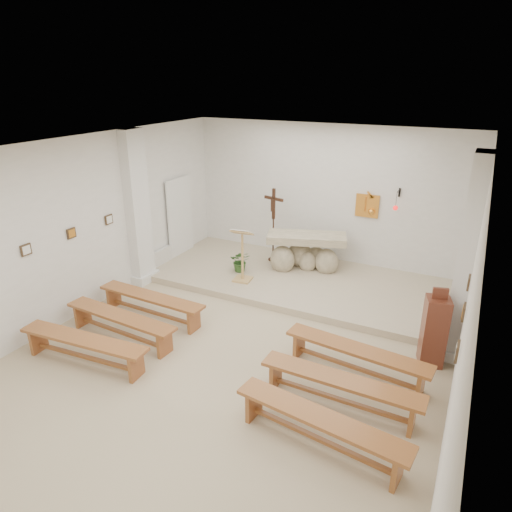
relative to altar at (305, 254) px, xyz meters
The scene contains 29 objects.
ground 4.12m from the altar, 88.04° to the right, with size 7.00×10.00×0.00m, color #C0AD8A.
wall_left 5.42m from the altar, 129.36° to the right, with size 0.02×10.00×3.50m, color white.
wall_right 5.60m from the altar, 48.37° to the right, with size 0.02×10.00×3.50m, color white.
wall_back 1.54m from the altar, 81.22° to the left, with size 7.00×0.02×3.50m, color white.
ceiling 5.05m from the altar, 88.04° to the right, with size 7.00×10.00×0.02m, color silver.
sanctuary_platform 0.75m from the altar, 76.53° to the right, with size 6.98×3.00×0.15m, color tan.
pilaster_left 4.04m from the altar, 147.17° to the right, with size 0.26×0.55×3.50m, color white.
pilaster_right 4.26m from the altar, 30.70° to the right, with size 0.26×0.55×3.50m, color white.
gold_wall_relief 1.86m from the altar, 36.36° to the left, with size 0.55×0.04×0.55m, color gold.
sanctuary_lamp 2.37m from the altar, 18.26° to the left, with size 0.11×0.36×0.44m.
station_frame_left_front 6.03m from the altar, 124.29° to the right, with size 0.03×0.20×0.20m, color #402E1C.
station_frame_left_mid 5.26m from the altar, 130.61° to the right, with size 0.03×0.20×0.20m, color #402E1C.
station_frame_left_rear 4.57m from the altar, 139.11° to the right, with size 0.03×0.20×0.20m, color #402E1C.
station_frame_right_front 6.19m from the altar, 53.53° to the right, with size 0.03×0.20×0.20m, color #402E1C.
station_frame_right_mid 5.44m from the altar, 47.09° to the right, with size 0.03×0.20×0.20m, color #402E1C.
station_frame_right_rear 4.77m from the altar, 38.62° to the right, with size 0.03×0.20×0.20m, color #402E1C.
radiator_left 3.58m from the altar, 157.19° to the right, with size 0.10×0.85×0.52m, color silver.
radiator_right 3.84m from the altar, 21.19° to the right, with size 0.10×0.85×0.52m, color silver.
altar is the anchor object (origin of this frame).
lectern 1.68m from the altar, 127.55° to the right, with size 0.50×0.44×1.28m.
crucifix_stand 1.16m from the altar, behind, with size 0.55×0.24×1.85m.
potted_plant 1.57m from the altar, 146.56° to the right, with size 0.47×0.41×0.53m, color #2D5522.
donation_pedestal 4.12m from the altar, 38.04° to the right, with size 0.46×0.46×1.40m.
bench_left_front 3.93m from the altar, 119.33° to the right, with size 2.39×0.46×0.50m.
bench_right_front 4.07m from the altar, 57.23° to the right, with size 2.40×0.62×0.50m.
bench_left_second 4.71m from the altar, 114.12° to the right, with size 2.39×0.51×0.50m.
bench_right_second 4.83m from the altar, 62.85° to the right, with size 2.38×0.42×0.50m.
bench_left_third 5.52m from the altar, 110.41° to the right, with size 2.40×0.57×0.50m.
bench_right_third 5.62m from the altar, 66.92° to the right, with size 2.41×0.68×0.50m.
Camera 1 is at (3.41, -5.59, 4.53)m, focal length 32.00 mm.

